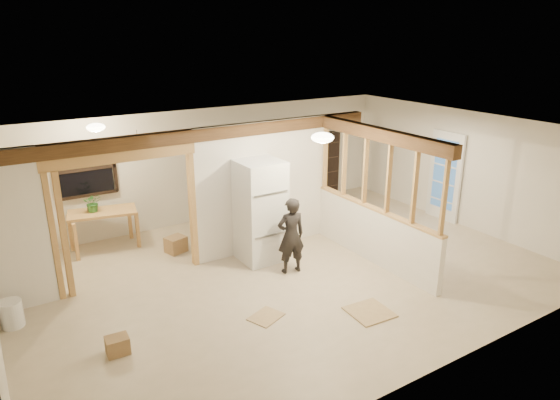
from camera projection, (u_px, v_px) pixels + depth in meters
floor at (288, 273)px, 8.85m from camera, size 9.00×6.50×0.01m
ceiling at (289, 133)px, 8.05m from camera, size 9.00×6.50×0.01m
wall_back at (209, 165)px, 11.05m from camera, size 9.00×0.01×2.50m
wall_front at (440, 284)px, 5.84m from camera, size 9.00×0.01×2.50m
wall_right at (464, 169)px, 10.72m from camera, size 0.01×6.50×2.50m
partition_left_stub at (15, 232)px, 7.37m from camera, size 0.90×0.12×2.50m
partition_center at (263, 186)px, 9.51m from camera, size 2.80×0.12×2.50m
doorway_frame at (128, 220)px, 8.25m from camera, size 2.46×0.14×2.20m
header_beam_back at (202, 135)px, 8.54m from camera, size 7.00×0.18×0.22m
header_beam_right at (379, 134)px, 8.57m from camera, size 0.18×3.30×0.22m
pony_wall at (373, 235)px, 9.18m from camera, size 0.12×3.20×1.00m
stud_partition at (377, 174)px, 8.80m from camera, size 0.14×3.20×1.32m
window_back at (85, 169)px, 9.58m from camera, size 1.12×0.10×1.10m
french_door at (445, 176)px, 11.08m from camera, size 0.12×0.86×2.00m
ceiling_dome_main at (322, 138)px, 7.80m from camera, size 0.36×0.36×0.16m
ceiling_dome_util at (96, 127)px, 8.63m from camera, size 0.32×0.32×0.14m
hanging_bulb at (138, 148)px, 8.42m from camera, size 0.07×0.07×0.07m
refrigerator at (260, 211)px, 9.10m from camera, size 0.78×0.76×1.89m
woman at (291, 236)px, 8.67m from camera, size 0.55×0.41×1.38m
work_table at (104, 230)px, 9.69m from camera, size 1.36×0.87×0.79m
potted_plant at (93, 203)px, 9.47m from camera, size 0.38×0.34×0.36m
shop_vac at (7, 263)px, 8.57m from camera, size 0.45×0.45×0.58m
bookshelf at (322, 166)px, 12.53m from camera, size 0.84×0.28×1.68m
bucket at (12, 314)px, 7.18m from camera, size 0.34×0.34×0.40m
box_util_a at (176, 244)px, 9.63m from camera, size 0.43×0.40×0.31m
box_util_b at (30, 276)px, 8.37m from camera, size 0.44×0.44×0.32m
box_front at (118, 345)px, 6.59m from camera, size 0.31×0.26×0.24m
floor_panel_near at (370, 312)px, 7.58m from camera, size 0.65×0.65×0.02m
floor_panel_far at (266, 317)px, 7.46m from camera, size 0.59×0.53×0.02m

